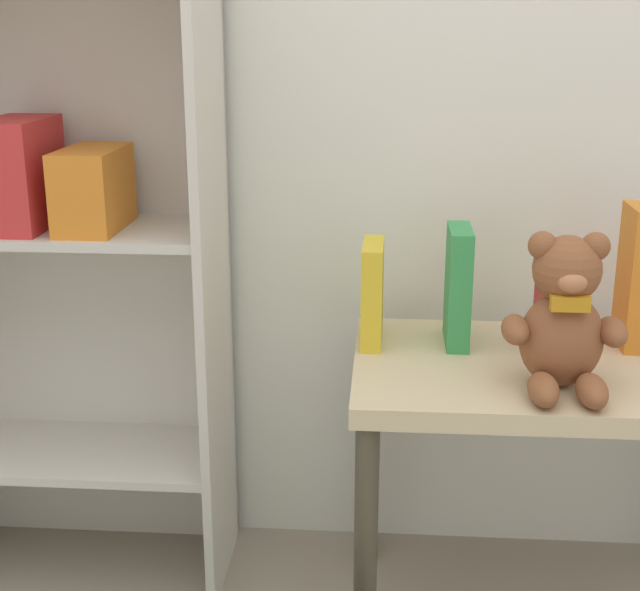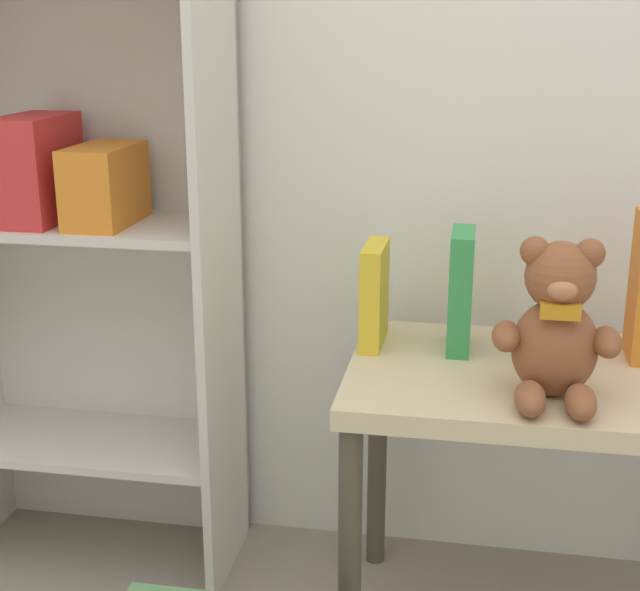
% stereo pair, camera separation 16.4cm
% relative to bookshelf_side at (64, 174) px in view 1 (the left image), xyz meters
% --- Properties ---
extents(bookshelf_side, '(0.60, 0.29, 1.48)m').
position_rel_bookshelf_side_xyz_m(bookshelf_side, '(0.00, 0.00, 0.00)').
color(bookshelf_side, beige).
rests_on(bookshelf_side, ground_plane).
extents(display_table, '(0.70, 0.46, 0.54)m').
position_rel_bookshelf_side_xyz_m(display_table, '(0.92, -0.16, -0.38)').
color(display_table, beige).
rests_on(display_table, ground_plane).
extents(teddy_bear, '(0.20, 0.18, 0.26)m').
position_rel_bookshelf_side_xyz_m(teddy_bear, '(0.92, -0.27, -0.18)').
color(teddy_bear, brown).
rests_on(teddy_bear, display_table).
extents(book_standing_yellow, '(0.04, 0.14, 0.19)m').
position_rel_bookshelf_side_xyz_m(book_standing_yellow, '(0.60, -0.07, -0.21)').
color(book_standing_yellow, gold).
rests_on(book_standing_yellow, display_table).
extents(book_standing_green, '(0.04, 0.13, 0.22)m').
position_rel_bookshelf_side_xyz_m(book_standing_green, '(0.76, -0.07, -0.19)').
color(book_standing_green, '#33934C').
rests_on(book_standing_green, display_table).
extents(book_standing_red, '(0.03, 0.10, 0.18)m').
position_rel_bookshelf_side_xyz_m(book_standing_red, '(0.92, -0.08, -0.21)').
color(book_standing_red, red).
rests_on(book_standing_red, display_table).
extents(book_standing_orange, '(0.03, 0.11, 0.27)m').
position_rel_bookshelf_side_xyz_m(book_standing_orange, '(1.08, -0.06, -0.17)').
color(book_standing_orange, orange).
rests_on(book_standing_orange, display_table).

